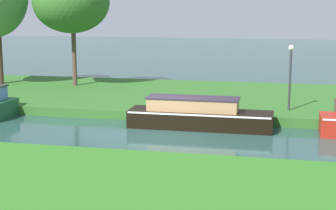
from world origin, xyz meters
name	(u,v)px	position (x,y,z in m)	size (l,w,h in m)	color
ground_plane	(163,133)	(0.00, 0.00, 0.00)	(120.00, 120.00, 0.00)	#284C46
riverbank_far	(193,98)	(0.00, 7.00, 0.20)	(72.00, 10.00, 0.40)	#326A27
black_cruiser	(198,115)	(1.20, 1.20, 0.54)	(5.84, 1.47, 1.27)	black
willow_tree_centre	(71,2)	(-7.14, 8.39, 5.09)	(4.20, 4.61, 6.43)	brown
lamp_post	(290,69)	(4.80, 3.72, 2.20)	(0.24, 0.24, 2.85)	#333338
mooring_post_near	(336,108)	(6.68, 2.71, 0.79)	(0.16, 0.16, 0.78)	#493E2F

